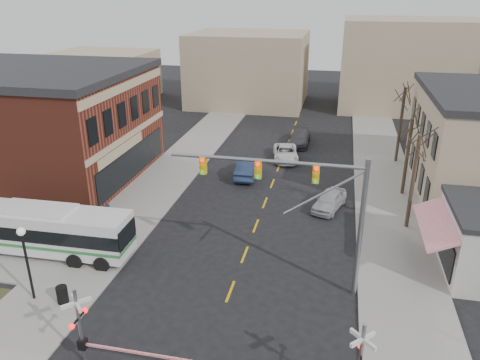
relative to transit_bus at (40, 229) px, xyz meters
name	(u,v)px	position (x,y,z in m)	size (l,w,h in m)	color
ground	(222,314)	(12.71, -3.53, -1.73)	(160.00, 160.00, 0.00)	black
sidewalk_west	(176,167)	(3.21, 16.47, -1.67)	(5.00, 60.00, 0.12)	gray
sidewalk_east	(384,183)	(22.21, 16.47, -1.67)	(5.00, 60.00, 0.12)	gray
tree_east_a	(413,182)	(23.21, 8.47, 1.77)	(0.28, 0.28, 6.75)	#382B21
tree_east_b	(407,157)	(23.51, 14.47, 1.54)	(0.28, 0.28, 6.30)	#382B21
tree_east_c	(400,125)	(23.71, 22.47, 1.99)	(0.28, 0.28, 7.20)	#382B21
transit_bus	(40,229)	(0.00, 0.00, 0.00)	(11.86, 2.80, 3.04)	silver
traffic_signal_mast	(308,195)	(16.64, -0.29, 4.03)	(10.39, 0.30, 8.00)	gray
rr_crossing_west	(89,329)	(7.93, -8.17, 0.24)	(5.60, 1.36, 4.00)	gray
street_lamp	(24,249)	(2.41, -4.50, 1.49)	(0.44, 0.44, 4.33)	black
trash_bin	(62,295)	(4.17, -4.50, -1.12)	(0.60, 0.60, 0.98)	black
car_a	(329,200)	(17.71, 10.44, -1.01)	(1.69, 4.21, 1.43)	#B0B0B5
car_b	(247,168)	(10.25, 15.64, -0.92)	(1.71, 4.91, 1.62)	#1D2B48
car_c	(286,153)	(13.07, 20.84, -1.03)	(2.30, 4.99, 1.39)	silver
car_d	(300,138)	(13.96, 26.04, -0.98)	(2.08, 5.12, 1.48)	#3F4044
pedestrian_near	(91,241)	(3.32, 0.22, -0.61)	(0.72, 0.47, 1.98)	#4E443E
pedestrian_far	(109,217)	(2.81, 3.72, -0.67)	(0.91, 0.71, 1.87)	#323E58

